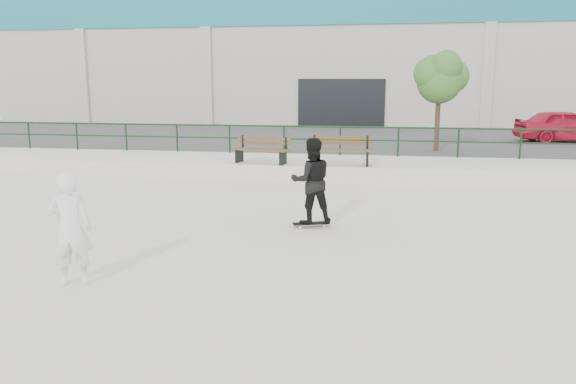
% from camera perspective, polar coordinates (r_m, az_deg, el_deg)
% --- Properties ---
extents(ground, '(120.00, 120.00, 0.00)m').
position_cam_1_polar(ground, '(9.68, -5.87, -7.29)').
color(ground, silver).
rests_on(ground, ground).
extents(ledge, '(30.00, 3.00, 0.50)m').
position_cam_1_polar(ledge, '(18.72, 1.91, 2.55)').
color(ledge, silver).
rests_on(ledge, ground).
extents(parking_strip, '(60.00, 14.00, 0.50)m').
position_cam_1_polar(parking_strip, '(27.10, 4.37, 5.20)').
color(parking_strip, '#3A3A3A').
rests_on(parking_strip, ground).
extents(railing, '(28.00, 0.06, 1.03)m').
position_cam_1_polar(railing, '(19.88, 2.44, 5.94)').
color(railing, '#123317').
rests_on(railing, ledge).
extents(commercial_building, '(44.20, 16.33, 8.00)m').
position_cam_1_polar(commercial_building, '(40.94, 6.37, 13.24)').
color(commercial_building, '#B4AFA1').
rests_on(commercial_building, ground).
extents(bench_left, '(1.89, 0.89, 0.84)m').
position_cam_1_polar(bench_left, '(17.85, -2.70, 4.27)').
color(bench_left, brown).
rests_on(bench_left, ledge).
extents(bench_right, '(2.00, 0.68, 0.91)m').
position_cam_1_polar(bench_right, '(17.49, 5.35, 4.21)').
color(bench_right, brown).
rests_on(bench_right, ledge).
extents(tree, '(2.06, 1.83, 3.66)m').
position_cam_1_polar(tree, '(21.74, 15.22, 11.29)').
color(tree, '#4F3E27').
rests_on(tree, parking_strip).
extents(red_car, '(4.27, 2.25, 1.39)m').
position_cam_1_polar(red_car, '(26.83, 26.34, 6.04)').
color(red_car, '#B71631').
rests_on(red_car, parking_strip).
extents(skateboard, '(0.80, 0.45, 0.09)m').
position_cam_1_polar(skateboard, '(12.00, 2.36, -3.24)').
color(skateboard, black).
rests_on(skateboard, ground).
extents(standing_skater, '(1.05, 0.93, 1.81)m').
position_cam_1_polar(standing_skater, '(11.80, 2.40, 1.13)').
color(standing_skater, black).
rests_on(standing_skater, skateboard).
extents(seated_skater, '(0.73, 0.58, 1.74)m').
position_cam_1_polar(seated_skater, '(9.07, -21.23, -3.55)').
color(seated_skater, white).
rests_on(seated_skater, ground).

